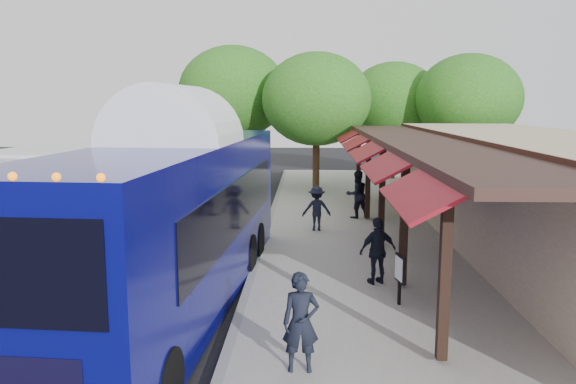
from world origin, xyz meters
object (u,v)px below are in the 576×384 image
(city_bus, at_px, (104,179))
(ped_c, at_px, (378,251))
(ped_b, at_px, (357,194))
(sign_board, at_px, (400,271))
(coach_bus, at_px, (177,213))
(ped_d, at_px, (317,209))
(ped_a, at_px, (301,322))

(city_bus, xyz_separation_m, ped_c, (9.31, -7.06, -0.79))
(ped_b, height_order, ped_c, ped_b)
(ped_b, relative_size, sign_board, 1.63)
(city_bus, bearing_deg, coach_bus, -55.04)
(ped_b, relative_size, ped_c, 1.11)
(coach_bus, xyz_separation_m, ped_c, (4.66, 1.16, -1.14))
(coach_bus, distance_m, sign_board, 5.12)
(ped_d, bearing_deg, ped_a, 80.76)
(coach_bus, bearing_deg, city_bus, 123.38)
(city_bus, bearing_deg, ped_c, -31.67)
(coach_bus, relative_size, sign_board, 11.01)
(city_bus, relative_size, ped_a, 7.20)
(city_bus, height_order, sign_board, city_bus)
(sign_board, bearing_deg, ped_b, 79.32)
(city_bus, xyz_separation_m, ped_a, (7.47, -11.70, -0.78))
(city_bus, height_order, ped_a, city_bus)
(ped_b, height_order, ped_d, ped_b)
(ped_a, xyz_separation_m, ped_d, (0.43, 10.46, -0.06))
(city_bus, xyz_separation_m, ped_b, (9.49, 0.99, -0.70))
(coach_bus, height_order, ped_b, coach_bus)
(ped_d, bearing_deg, ped_c, 96.68)
(ped_b, bearing_deg, ped_d, 31.40)
(ped_c, xyz_separation_m, ped_d, (-1.40, 5.82, -0.05))
(city_bus, distance_m, sign_board, 12.88)
(ped_c, xyz_separation_m, sign_board, (0.30, -1.47, -0.06))
(city_bus, height_order, ped_b, city_bus)
(city_bus, xyz_separation_m, ped_d, (7.90, -1.24, -0.84))
(coach_bus, distance_m, ped_a, 4.62)
(ped_c, bearing_deg, ped_d, -97.99)
(ped_b, distance_m, ped_d, 2.74)
(coach_bus, bearing_deg, ped_d, 68.93)
(ped_b, bearing_deg, ped_a, 57.89)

